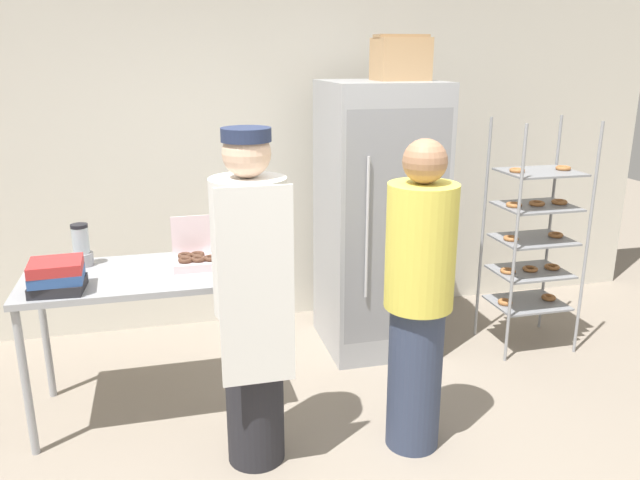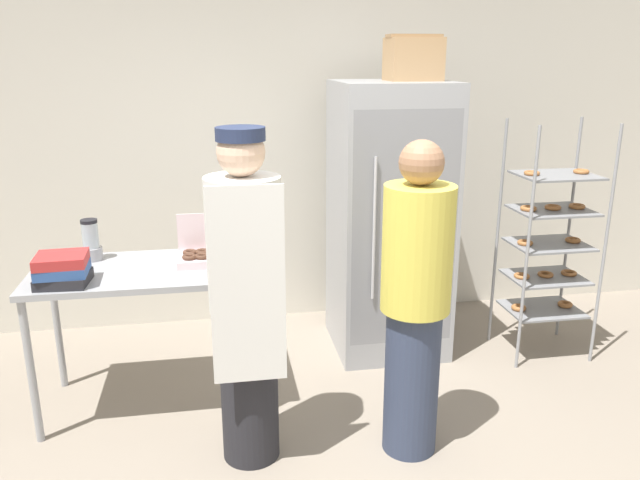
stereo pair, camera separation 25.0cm
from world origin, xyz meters
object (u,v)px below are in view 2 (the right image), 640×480
Objects in this scene: donut_box at (202,256)px; binder_stack at (62,270)px; blender_pitcher at (91,242)px; baking_rack at (549,244)px; refrigerator at (389,220)px; cardboard_storage_box at (413,58)px; person_baker at (246,297)px; person_customer at (415,301)px.

binder_stack is at bearing -162.48° from donut_box.
donut_box is 0.69m from blender_pitcher.
refrigerator is at bearing 164.84° from baking_rack.
donut_box is at bearing -159.60° from cardboard_storage_box.
donut_box is 1.91m from cardboard_storage_box.
binder_stack is 0.79× the size of cardboard_storage_box.
blender_pitcher is (-3.04, -0.05, 0.18)m from baking_rack.
refrigerator reaches higher than donut_box.
person_baker reaches higher than blender_pitcher.
binder_stack is (-3.12, -0.46, 0.15)m from baking_rack.
refrigerator is 6.59× the size of donut_box.
blender_pitcher is (-1.96, -0.34, 0.04)m from refrigerator.
blender_pitcher is 2.38m from cardboard_storage_box.
baking_rack is at bearing -18.04° from cardboard_storage_box.
refrigerator is at bearing 21.71° from donut_box.
cardboard_storage_box is (0.13, 0.02, 1.10)m from refrigerator.
refrigerator is 1.11m from cardboard_storage_box.
cardboard_storage_box reaches higher than person_baker.
person_baker is at bearing -135.25° from cardboard_storage_box.
baking_rack is at bearing 5.46° from donut_box.
refrigerator is 1.41m from donut_box.
baking_rack is 2.34m from person_baker.
cardboard_storage_box is at bearing 20.40° from donut_box.
blender_pitcher is at bearing 164.60° from donut_box.
baking_rack is 5.73× the size of donut_box.
person_baker is at bearing 174.75° from person_customer.
person_baker is at bearing -132.27° from refrigerator.
baking_rack is 4.70× the size of cardboard_storage_box.
cardboard_storage_box is at bearing 161.96° from baking_rack.
person_baker is at bearing -43.84° from blender_pitcher.
cardboard_storage_box reaches higher than refrigerator.
person_baker is at bearing -157.46° from baking_rack.
blender_pitcher is at bearing -179.13° from baking_rack.
cardboard_storage_box is (2.18, 0.77, 1.09)m from binder_stack.
blender_pitcher is 1.23m from person_baker.
cardboard_storage_box reaches higher than baking_rack.
baking_rack is 2.40m from donut_box.
binder_stack is 2.55m from cardboard_storage_box.
donut_box is 0.17× the size of person_customer.
baking_rack is 3.16m from binder_stack.
blender_pitcher is (-0.66, 0.18, 0.06)m from donut_box.
cardboard_storage_box is 2.06m from person_baker.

